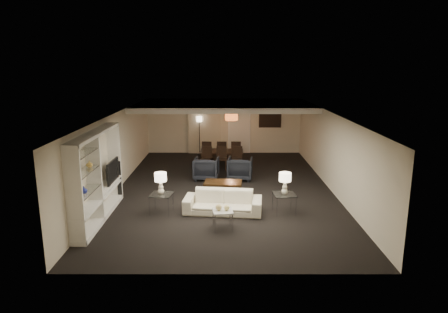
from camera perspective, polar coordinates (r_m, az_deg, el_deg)
floor at (r=13.26m, az=0.00°, el=-4.63°), size 11.00×11.00×0.00m
ceiling at (r=12.73m, az=0.00°, el=6.15°), size 7.00×11.00×0.02m
wall_back at (r=18.35m, az=0.01°, el=4.37°), size 7.00×0.02×2.50m
wall_front at (r=7.66m, az=-0.02°, el=-8.30°), size 7.00×0.02×2.50m
wall_left at (r=13.40m, az=-15.14°, el=0.63°), size 0.02×11.00×2.50m
wall_right at (r=13.40m, az=15.14°, el=0.62°), size 0.02×11.00×2.50m
ceiling_soffit at (r=16.21m, az=0.01°, el=7.31°), size 7.00×4.00×0.20m
curtains at (r=18.30m, az=-2.82°, el=4.17°), size 1.50×0.12×2.40m
door at (r=18.36m, az=2.20°, el=3.74°), size 0.90×0.05×2.10m
painting at (r=18.38m, az=6.59°, el=5.25°), size 0.95×0.04×0.65m
media_unit at (r=10.95m, az=-17.62°, el=-2.72°), size 0.38×3.40×2.35m
pendant_light at (r=16.27m, az=1.07°, el=5.63°), size 0.52×0.52×0.24m
sofa at (r=11.11m, az=-0.17°, el=-6.53°), size 2.22×1.07×0.62m
coffee_table at (r=12.65m, az=-0.14°, el=-4.52°), size 1.24×0.80×0.42m
armchair_left at (r=14.25m, az=-2.54°, el=-1.72°), size 0.94×0.96×0.79m
armchair_right at (r=14.24m, az=2.29°, el=-1.72°), size 0.95×0.97×0.79m
side_table_left at (r=11.25m, az=-8.92°, el=-6.63°), size 0.65×0.65×0.55m
side_table_right at (r=11.24m, az=8.59°, el=-6.64°), size 0.64×0.64×0.55m
table_lamp_left at (r=11.07m, az=-9.02°, el=-3.82°), size 0.34×0.34×0.61m
table_lamp_right at (r=11.06m, az=8.69°, el=-3.83°), size 0.36×0.36×0.61m
marble_table at (r=10.10m, az=-0.19°, el=-8.99°), size 0.54×0.54×0.49m
gold_gourd_a at (r=9.99m, az=-0.77°, el=-7.28°), size 0.16×0.16×0.16m
gold_gourd_b at (r=9.99m, az=0.39°, el=-7.33°), size 0.14×0.14×0.14m
television at (r=11.84m, az=-16.10°, el=-2.02°), size 1.07×0.14×0.62m
vase_blue at (r=9.99m, az=-19.41°, el=-4.52°), size 0.17×0.17×0.17m
vase_amber at (r=10.34m, az=-18.68°, el=-1.02°), size 0.16×0.16×0.17m
floor_speaker at (r=12.63m, az=-14.70°, el=-3.18°), size 0.14×0.14×1.19m
dining_table at (r=16.13m, az=-0.34°, el=-0.27°), size 1.77×1.03×0.61m
chair_nl at (r=15.48m, az=-2.58°, el=-0.30°), size 0.47×0.47×0.91m
chair_nm at (r=15.46m, az=-0.35°, el=-0.30°), size 0.43×0.43×0.91m
chair_nr at (r=15.47m, az=1.87°, el=-0.30°), size 0.45×0.45×0.91m
chair_fl at (r=16.74m, az=-2.38°, el=0.74°), size 0.47×0.47×0.91m
chair_fm at (r=16.73m, az=-0.33°, el=0.74°), size 0.42×0.42×0.91m
chair_fr at (r=16.73m, az=1.73°, el=0.74°), size 0.44×0.44×0.91m
floor_lamp at (r=18.15m, az=-3.53°, el=3.02°), size 0.28×0.28×1.73m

